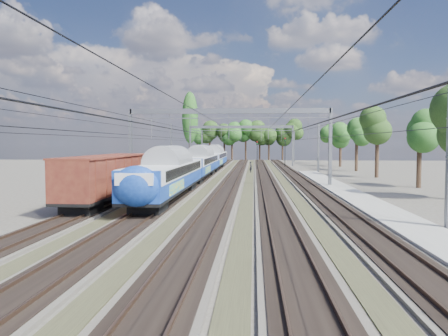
# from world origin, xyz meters

# --- Properties ---
(ground) EXTENTS (220.00, 220.00, 0.00)m
(ground) POSITION_xyz_m (0.00, 0.00, 0.00)
(ground) COLOR #47423A
(ground) RESTS_ON ground
(track_bed) EXTENTS (21.00, 130.00, 0.34)m
(track_bed) POSITION_xyz_m (-0.00, 45.00, 0.10)
(track_bed) COLOR #47423A
(track_bed) RESTS_ON ground
(platform) EXTENTS (3.00, 70.00, 0.30)m
(platform) POSITION_xyz_m (12.00, 20.00, 0.15)
(platform) COLOR gray
(platform) RESTS_ON ground
(catenary) EXTENTS (25.65, 130.00, 9.00)m
(catenary) POSITION_xyz_m (0.33, 52.69, 6.40)
(catenary) COLOR slate
(catenary) RESTS_ON ground
(tree_belt) EXTENTS (40.05, 100.22, 11.73)m
(tree_belt) POSITION_xyz_m (7.13, 93.77, 8.05)
(tree_belt) COLOR black
(tree_belt) RESTS_ON ground
(poplar) EXTENTS (4.40, 4.40, 19.04)m
(poplar) POSITION_xyz_m (-14.50, 98.00, 11.89)
(poplar) COLOR black
(poplar) RESTS_ON ground
(emu_train) EXTENTS (3.18, 67.19, 4.65)m
(emu_train) POSITION_xyz_m (-4.50, 39.38, 2.74)
(emu_train) COLOR black
(emu_train) RESTS_ON ground
(freight_boxcar) EXTENTS (3.11, 15.00, 3.87)m
(freight_boxcar) POSITION_xyz_m (-9.00, 14.33, 2.36)
(freight_boxcar) COLOR black
(freight_boxcar) RESTS_ON ground
(worker) EXTENTS (0.50, 0.73, 1.92)m
(worker) POSITION_xyz_m (2.37, 54.21, 0.96)
(worker) COLOR black
(worker) RESTS_ON ground
(signal_near) EXTENTS (0.34, 0.31, 5.40)m
(signal_near) POSITION_xyz_m (3.48, 61.70, 3.42)
(signal_near) COLOR black
(signal_near) RESTS_ON ground
(signal_far) EXTENTS (0.39, 0.36, 6.22)m
(signal_far) POSITION_xyz_m (9.27, 70.25, 3.94)
(signal_far) COLOR black
(signal_far) RESTS_ON ground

